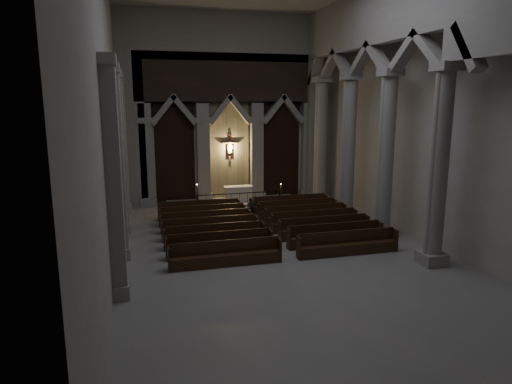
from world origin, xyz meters
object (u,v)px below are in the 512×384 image
at_px(candle_stand_left, 198,202).
at_px(pews, 264,227).
at_px(altar_rail, 239,198).
at_px(candle_stand_right, 281,200).
at_px(worshipper, 251,208).
at_px(altar, 238,193).

bearing_deg(candle_stand_left, pews, -68.49).
relative_size(altar_rail, candle_stand_left, 3.42).
distance_m(candle_stand_right, pews, 6.18).
bearing_deg(worshipper, altar_rail, 94.97).
bearing_deg(altar, worshipper, -92.78).
bearing_deg(candle_stand_right, candle_stand_left, 171.96).
bearing_deg(candle_stand_right, altar, 143.55).
bearing_deg(worshipper, pews, -90.27).
xyz_separation_m(altar_rail, candle_stand_left, (-2.48, 0.76, -0.27)).
xyz_separation_m(candle_stand_right, worshipper, (-2.55, -2.48, 0.20)).
relative_size(altar_rail, worshipper, 4.44).
height_order(altar, candle_stand_right, candle_stand_right).
relative_size(altar, altar_rail, 0.35).
bearing_deg(pews, candle_stand_left, 111.51).
bearing_deg(worshipper, candle_stand_left, 131.14).
xyz_separation_m(pews, worshipper, (0.12, 3.09, 0.26)).
height_order(altar, worshipper, worshipper).
relative_size(altar, pews, 0.18).
relative_size(candle_stand_left, worshipper, 1.30).
distance_m(candle_stand_right, worshipper, 3.56).
relative_size(altar, candle_stand_right, 1.27).
height_order(candle_stand_left, candle_stand_right, candle_stand_left).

